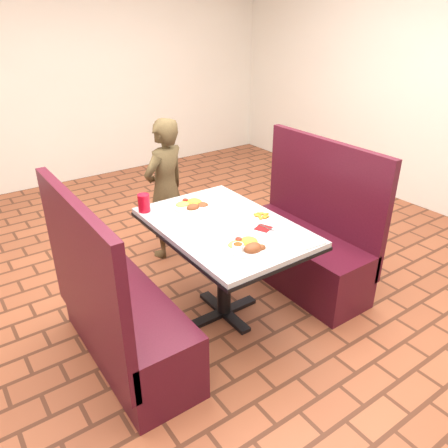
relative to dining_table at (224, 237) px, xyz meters
The scene contains 15 objects.
room 1.26m from the dining_table, ahead, with size 7.00×7.04×2.82m.
dining_table is the anchor object (origin of this frame).
booth_bench_left 0.86m from the dining_table, behind, with size 0.47×1.20×1.17m.
booth_bench_right 0.86m from the dining_table, ahead, with size 0.47×1.20×1.17m.
diner_person 1.06m from the dining_table, 83.72° to the left, with size 0.46×0.30×1.26m, color brown.
near_dinner_plate 0.39m from the dining_table, 101.75° to the right, with size 0.28×0.28×0.09m.
far_dinner_plate 0.39m from the dining_table, 93.70° to the left, with size 0.29×0.29×0.07m.
plantain_plate 0.30m from the dining_table, 14.69° to the right, with size 0.17×0.17×0.03m.
maroon_napkin 0.29m from the dining_table, 49.27° to the right, with size 0.10×0.10×0.00m, color maroon.
spoon_utensil 0.30m from the dining_table, 47.69° to the right, with size 0.01×0.14×0.00m, color silver.
red_tumbler 0.63m from the dining_table, 124.62° to the left, with size 0.09×0.09×0.13m, color red.
paper_napkin 0.60m from the dining_table, 62.35° to the right, with size 0.18×0.13×0.01m, color silver.
knife_utensil 0.41m from the dining_table, 103.06° to the right, with size 0.01×0.17×0.00m, color silver.
fork_utensil 0.42m from the dining_table, 99.86° to the right, with size 0.01×0.16×0.00m, color silver.
lettuce_shreds 0.12m from the dining_table, 56.31° to the left, with size 0.28×0.32×0.00m, color #8CB548, non-canonical shape.
Camera 1 is at (-1.53, -2.16, 2.06)m, focal length 35.00 mm.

